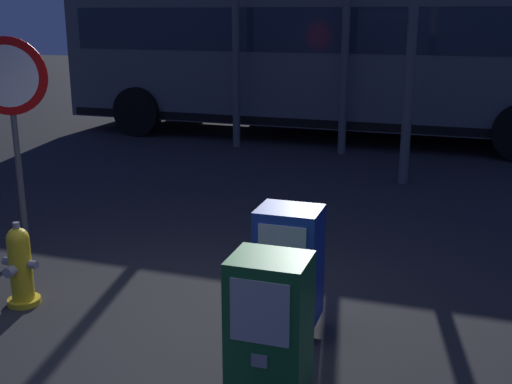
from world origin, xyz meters
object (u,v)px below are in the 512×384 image
(bus_near, at_px, (328,52))
(newspaper_box_primary, at_px, (269,325))
(fire_hydrant, at_px, (20,266))
(newspaper_box_secondary, at_px, (289,264))
(stop_sign, at_px, (11,102))
(bus_far, at_px, (485,45))

(bus_near, bearing_deg, newspaper_box_primary, -79.24)
(fire_hydrant, relative_size, newspaper_box_secondary, 0.73)
(newspaper_box_primary, height_order, stop_sign, stop_sign)
(fire_hydrant, xyz_separation_m, bus_near, (0.83, 8.64, 1.36))
(newspaper_box_secondary, relative_size, bus_near, 0.10)
(newspaper_box_primary, xyz_separation_m, newspaper_box_secondary, (-0.15, 1.00, 0.00))
(newspaper_box_secondary, height_order, bus_far, bus_far)
(newspaper_box_primary, relative_size, bus_near, 0.10)
(fire_hydrant, xyz_separation_m, bus_far, (3.87, 12.38, 1.36))
(fire_hydrant, bearing_deg, bus_far, 72.64)
(newspaper_box_secondary, xyz_separation_m, bus_near, (-1.48, 8.40, 1.14))
(fire_hydrant, distance_m, bus_near, 8.78)
(newspaper_box_primary, bearing_deg, fire_hydrant, 162.64)
(bus_far, bearing_deg, fire_hydrant, -106.60)
(newspaper_box_secondary, distance_m, stop_sign, 3.31)
(fire_hydrant, relative_size, newspaper_box_primary, 0.73)
(bus_near, bearing_deg, stop_sign, -100.67)
(stop_sign, height_order, bus_near, bus_near)
(newspaper_box_primary, bearing_deg, stop_sign, 151.01)
(bus_near, distance_m, bus_far, 4.82)
(fire_hydrant, bearing_deg, newspaper_box_primary, -17.36)
(fire_hydrant, xyz_separation_m, newspaper_box_primary, (2.46, -0.77, 0.22))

